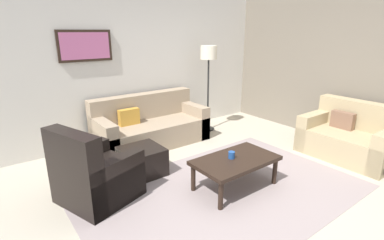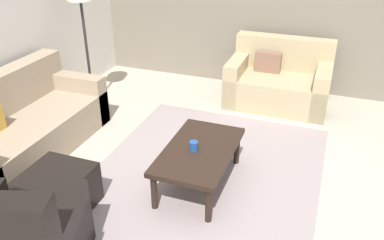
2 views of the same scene
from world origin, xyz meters
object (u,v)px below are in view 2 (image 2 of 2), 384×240
object	(u,v)px
lamp_standing	(81,4)
couch_loveseat	(279,82)
couch_main	(19,128)
coffee_table	(199,153)
ottoman	(59,191)
cup	(194,146)

from	to	relation	value
lamp_standing	couch_loveseat	bearing A→B (deg)	-66.82
couch_main	couch_loveseat	distance (m)	3.44
coffee_table	couch_loveseat	bearing A→B (deg)	-10.38
ottoman	lamp_standing	size ratio (longest dim) A/B	0.33
lamp_standing	couch_main	bearing A→B (deg)	176.44
coffee_table	couch_main	bearing A→B (deg)	93.08
ottoman	cup	size ratio (longest dim) A/B	6.22
cup	coffee_table	bearing A→B (deg)	-47.89
cup	lamp_standing	distance (m)	2.52
coffee_table	cup	xyz separation A→B (m)	(-0.04, 0.04, 0.10)
cup	lamp_standing	xyz separation A→B (m)	(1.25, 1.96, 0.95)
couch_loveseat	coffee_table	size ratio (longest dim) A/B	1.24
couch_main	coffee_table	world-z (taller)	couch_main
ottoman	coffee_table	world-z (taller)	coffee_table
couch_main	lamp_standing	bearing A→B (deg)	-3.56
ottoman	coffee_table	distance (m)	1.34
lamp_standing	cup	bearing A→B (deg)	-122.51
ottoman	couch_main	bearing A→B (deg)	56.16
cup	lamp_standing	bearing A→B (deg)	57.49
coffee_table	lamp_standing	bearing A→B (deg)	58.80
ottoman	cup	xyz separation A→B (m)	(0.76, -1.02, 0.26)
couch_main	ottoman	xyz separation A→B (m)	(-0.69, -1.03, -0.10)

